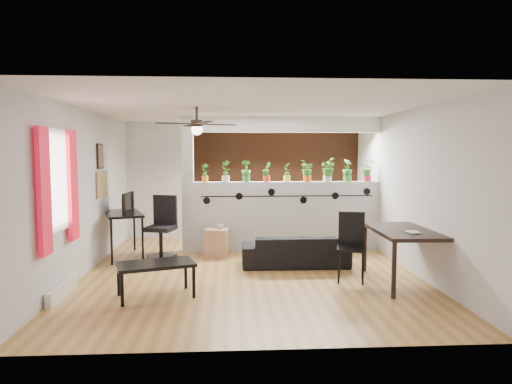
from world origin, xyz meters
name	(u,v)px	position (x,y,z in m)	size (l,w,h in m)	color
room_shell	(249,191)	(0.00, 0.00, 1.30)	(6.30, 7.10, 2.90)	olive
partition_wall	(287,216)	(0.80, 1.50, 0.68)	(3.60, 0.18, 1.35)	#BCBCC1
ceiling_header	(287,124)	(0.80, 1.50, 2.45)	(3.60, 0.18, 0.30)	white
pier_column	(188,185)	(-1.11, 1.50, 1.30)	(0.22, 0.20, 2.60)	#BCBCC1
brick_panel	(279,180)	(0.80, 2.97, 1.30)	(3.90, 0.05, 2.60)	#A0542E
vine_decal	(288,196)	(0.80, 1.40, 1.08)	(3.31, 0.01, 0.30)	black
window_assembly	(57,184)	(-2.56, -1.20, 1.51)	(0.09, 1.30, 1.55)	white
baseboard_heater	(62,290)	(-2.54, -1.20, 0.09)	(0.08, 1.00, 0.18)	silver
corkboard	(102,184)	(-2.58, 0.95, 1.35)	(0.03, 0.60, 0.45)	#9C7E4B
framed_art	(100,156)	(-2.58, 0.90, 1.85)	(0.03, 0.34, 0.44)	#8C7259
ceiling_fan	(197,126)	(-0.80, -0.30, 2.31)	(1.19, 1.19, 0.43)	black
potted_plant_0	(205,172)	(-0.78, 1.50, 1.54)	(0.20, 0.18, 0.36)	orange
potted_plant_1	(226,170)	(-0.38, 1.50, 1.58)	(0.27, 0.26, 0.43)	silver
potted_plant_2	(246,171)	(0.01, 1.50, 1.57)	(0.21, 0.17, 0.41)	#30863E
potted_plant_3	(267,171)	(0.41, 1.50, 1.56)	(0.23, 0.20, 0.39)	red
potted_plant_4	(287,171)	(0.80, 1.50, 1.55)	(0.23, 0.24, 0.38)	#E8C752
potted_plant_5	(307,170)	(1.20, 1.50, 1.57)	(0.18, 0.22, 0.42)	#D45419
potted_plant_6	(327,169)	(1.59, 1.50, 1.59)	(0.19, 0.24, 0.46)	silver
potted_plant_7	(347,170)	(1.99, 1.50, 1.58)	(0.28, 0.28, 0.43)	#459636
potted_plant_8	(367,170)	(2.38, 1.50, 1.57)	(0.24, 0.21, 0.41)	#C92047
sofa	(295,251)	(0.79, 0.29, 0.25)	(1.71, 0.67, 0.50)	black
cube_shelf	(217,243)	(-0.55, 1.06, 0.26)	(0.42, 0.37, 0.51)	#A77A58
cup	(220,226)	(-0.50, 1.06, 0.56)	(0.13, 0.13, 0.10)	gray
computer_desk	(123,217)	(-2.25, 1.09, 0.75)	(0.94, 1.28, 0.83)	black
monitor	(125,206)	(-2.25, 1.24, 0.92)	(0.06, 0.34, 0.19)	black
office_chair	(162,231)	(-1.53, 0.97, 0.49)	(0.58, 0.59, 1.12)	black
dining_table	(406,235)	(2.25, -0.84, 0.71)	(0.91, 1.48, 0.80)	black
book	(407,232)	(2.15, -1.14, 0.81)	(0.16, 0.22, 0.02)	gray
folding_chair	(351,240)	(1.51, -0.59, 0.60)	(0.50, 0.50, 1.02)	black
coffee_table	(156,266)	(-1.29, -1.28, 0.41)	(1.11, 0.83, 0.46)	black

